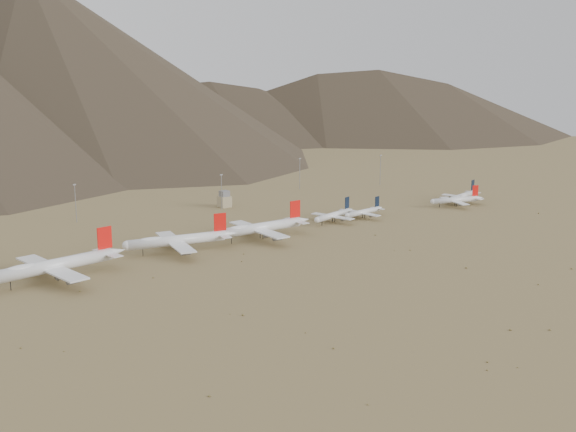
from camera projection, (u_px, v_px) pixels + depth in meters
ground at (292, 247)px, 413.53m from camera, size 3000.00×3000.00×0.00m
widebody_west at (54, 265)px, 349.89m from camera, size 74.26×57.64×22.12m
widebody_centre at (177, 240)px, 401.59m from camera, size 65.87×51.69×19.83m
widebody_east at (260, 227)px, 430.65m from camera, size 68.41×52.40×20.31m
narrowbody_a at (334, 215)px, 476.14m from camera, size 42.65×31.51×14.40m
narrowbody_b at (364, 212)px, 488.19m from camera, size 38.95×28.25×12.89m
narrowbody_c at (456, 200)px, 526.37m from camera, size 42.79×31.81×14.60m
narrowbody_d at (463, 196)px, 542.11m from camera, size 43.71×32.24×14.72m
control_tower at (224, 200)px, 523.44m from camera, size 8.00×8.00×12.00m
mast_west at (75, 201)px, 472.54m from camera, size 2.00×0.60×25.70m
mast_centre at (222, 190)px, 511.63m from camera, size 2.00×0.60×25.70m
mast_east at (300, 172)px, 594.17m from camera, size 2.00×0.60×25.70m
mast_far_east at (380, 168)px, 613.45m from camera, size 2.00×0.60×25.70m
desert_scrub at (425, 286)px, 341.28m from camera, size 425.92×182.91×0.85m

